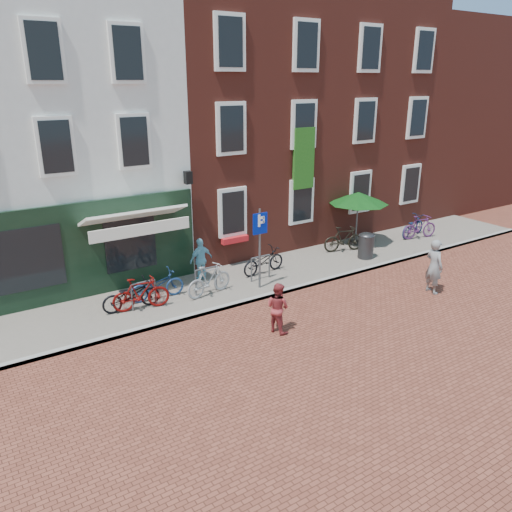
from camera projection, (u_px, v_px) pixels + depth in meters
ground at (268, 298)px, 15.39m from camera, size 80.00×80.00×0.00m
sidewalk at (268, 275)px, 17.08m from camera, size 24.00×3.00×0.10m
building_stucco at (29, 137)px, 16.86m from camera, size 8.00×8.00×9.00m
building_brick_mid at (212, 114)px, 20.29m from camera, size 6.00×8.00×10.00m
building_brick_right at (326, 109)px, 23.38m from camera, size 6.00×8.00×10.00m
filler_right at (419, 115)px, 26.89m from camera, size 7.00×8.00×9.00m
litter_bin at (366, 244)px, 18.40m from camera, size 0.56×0.56×1.03m
parking_sign at (260, 236)px, 15.37m from camera, size 0.50×0.08×2.55m
parasol at (359, 196)px, 19.54m from camera, size 2.34×2.34×2.19m
woman at (434, 266)px, 15.54m from camera, size 0.47×0.66×1.73m
boy at (278, 308)px, 13.17m from camera, size 0.68×0.78×1.37m
cafe_person at (201, 259)px, 16.30m from camera, size 0.87×0.44×1.42m
bicycle_0 at (131, 295)px, 14.28m from camera, size 1.69×0.64×0.88m
bicycle_1 at (141, 294)px, 14.26m from camera, size 1.68×0.74×0.97m
bicycle_2 at (157, 285)px, 14.97m from camera, size 1.69×0.64×0.88m
bicycle_3 at (209, 280)px, 15.25m from camera, size 1.68×0.74×0.97m
bicycle_4 at (263, 261)px, 16.98m from camera, size 1.72×0.74×0.88m
bicycle_5 at (344, 239)px, 19.13m from camera, size 1.68×0.90×0.97m
bicycle_6 at (413, 226)px, 20.99m from camera, size 1.76×0.94×0.88m
bicycle_7 at (420, 227)px, 20.69m from camera, size 1.68×0.76×0.97m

